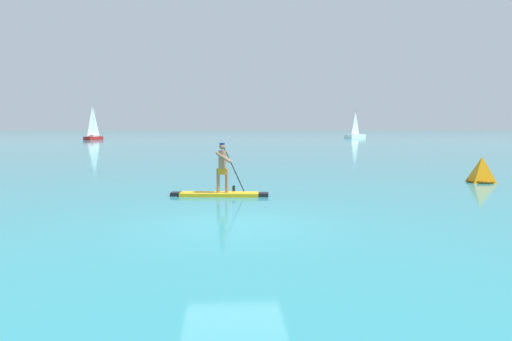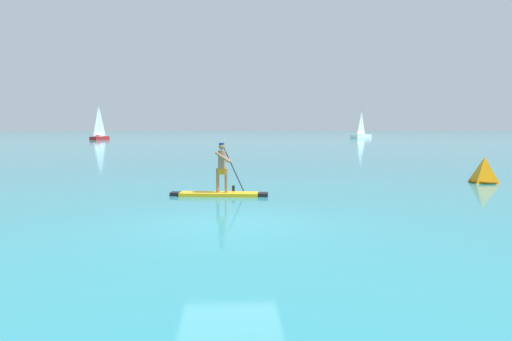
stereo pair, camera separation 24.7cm
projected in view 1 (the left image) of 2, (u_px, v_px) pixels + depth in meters
The scene contains 5 objects.
ground at pixel (233, 225), 11.16m from camera, with size 440.00×440.00×0.00m, color teal.
paddleboarder_mid_center at pixel (221, 186), 15.72m from camera, with size 3.40×0.96×1.85m.
race_marker_buoy at pixel (482, 171), 19.54m from camera, with size 1.34×1.34×1.10m.
sailboat_left_horizon at pixel (93, 134), 80.32m from camera, with size 2.39×4.66×6.70m.
sailboat_right_horizon at pixel (355, 134), 92.48m from camera, with size 5.37×5.46×6.16m.
Camera 1 is at (-0.21, -10.99, 2.40)m, focal length 32.05 mm.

